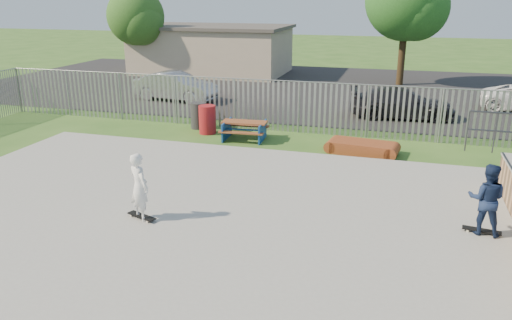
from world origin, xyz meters
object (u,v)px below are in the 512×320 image
(trash_bin_grey, at_px, (198,115))
(car_silver, at_px, (176,86))
(funbox, at_px, (362,148))
(trash_bin_red, at_px, (207,120))
(skater_white, at_px, (139,187))
(skater_navy, at_px, (486,199))
(picnic_table, at_px, (244,130))
(car_dark, at_px, (402,103))
(tree_left, at_px, (136,17))

(trash_bin_grey, xyz_separation_m, car_silver, (-3.25, 4.85, 0.21))
(funbox, relative_size, trash_bin_red, 1.95)
(skater_white, bearing_deg, skater_navy, -139.48)
(skater_white, bearing_deg, trash_bin_grey, -46.16)
(funbox, bearing_deg, trash_bin_red, 178.45)
(picnic_table, height_order, car_silver, car_silver)
(picnic_table, bearing_deg, trash_bin_grey, 150.63)
(skater_white, bearing_deg, car_silver, -38.41)
(car_silver, bearing_deg, funbox, -115.81)
(skater_white, bearing_deg, funbox, -92.42)
(funbox, xyz_separation_m, car_silver, (-9.89, 6.46, 0.53))
(trash_bin_grey, bearing_deg, car_dark, 27.57)
(funbox, xyz_separation_m, skater_white, (-4.46, -7.09, 0.75))
(picnic_table, relative_size, car_silver, 0.40)
(tree_left, height_order, skater_white, tree_left)
(car_silver, relative_size, tree_left, 0.76)
(trash_bin_grey, height_order, tree_left, tree_left)
(picnic_table, relative_size, skater_white, 1.08)
(trash_bin_red, xyz_separation_m, tree_left, (-9.80, 12.43, 3.27))
(trash_bin_red, relative_size, car_dark, 0.25)
(picnic_table, height_order, trash_bin_grey, trash_bin_grey)
(tree_left, bearing_deg, funbox, -40.28)
(picnic_table, xyz_separation_m, car_dark, (5.54, 5.18, 0.31))
(car_silver, distance_m, skater_white, 14.60)
(picnic_table, relative_size, car_dark, 0.39)
(picnic_table, xyz_separation_m, funbox, (4.35, -0.51, -0.15))
(picnic_table, bearing_deg, skater_navy, -43.55)
(trash_bin_red, distance_m, skater_white, 8.20)
(car_silver, height_order, skater_white, skater_white)
(car_dark, height_order, tree_left, tree_left)
(car_dark, bearing_deg, skater_navy, -176.81)
(skater_navy, bearing_deg, car_silver, -34.46)
(funbox, height_order, car_dark, car_dark)
(car_dark, bearing_deg, trash_bin_grey, 111.34)
(trash_bin_red, relative_size, skater_navy, 0.69)
(tree_left, bearing_deg, picnic_table, -48.36)
(car_silver, relative_size, skater_navy, 2.71)
(picnic_table, xyz_separation_m, skater_navy, (7.42, -6.17, 0.59))
(trash_bin_grey, bearing_deg, car_silver, 123.81)
(funbox, bearing_deg, car_dark, 85.76)
(picnic_table, height_order, funbox, picnic_table)
(car_dark, bearing_deg, funbox, 162.01)
(car_dark, distance_m, tree_left, 18.90)
(tree_left, xyz_separation_m, skater_navy, (18.86, -19.04, -2.87))
(car_dark, relative_size, skater_white, 2.78)
(trash_bin_red, bearing_deg, funbox, -9.07)
(picnic_table, relative_size, skater_navy, 1.08)
(funbox, bearing_deg, skater_navy, -53.99)
(car_silver, bearing_deg, trash_bin_red, -137.37)
(car_silver, bearing_deg, skater_navy, -125.72)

